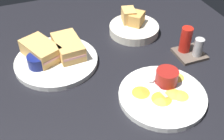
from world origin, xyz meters
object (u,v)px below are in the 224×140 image
object	(u,v)px
bread_basket_rear	(134,27)
ramekin_dark_sauce	(38,61)
spoon_by_dark_ramekin	(52,57)
plate_chips_companion	(162,96)
ramekin_light_gravy	(167,77)
sandwich_half_near	(68,47)
plate_sandwich_main	(56,61)
condiment_caddy	(190,46)
sandwich_half_far	(41,50)
spoon_by_gravy_ramekin	(152,82)

from	to	relation	value
bread_basket_rear	ramekin_dark_sauce	bearing A→B (deg)	-75.46
spoon_by_dark_ramekin	ramekin_dark_sauce	bearing A→B (deg)	-62.11
ramekin_dark_sauce	plate_chips_companion	distance (cm)	38.16
spoon_by_dark_ramekin	plate_chips_companion	world-z (taller)	spoon_by_dark_ramekin
plate_chips_companion	ramekin_light_gravy	distance (cm)	5.62
spoon_by_dark_ramekin	ramekin_light_gravy	xyz separation A→B (cm)	(22.88, 27.95, 1.93)
sandwich_half_near	ramekin_light_gravy	world-z (taller)	sandwich_half_near
plate_chips_companion	plate_sandwich_main	bearing A→B (deg)	-136.91
ramekin_light_gravy	condiment_caddy	size ratio (longest dim) A/B	0.66
ramekin_dark_sauce	ramekin_light_gravy	distance (cm)	38.38
ramekin_light_gravy	condiment_caddy	xyz separation A→B (cm)	(-10.93, 14.55, -0.49)
bread_basket_rear	condiment_caddy	xyz separation A→B (cm)	(18.86, 11.19, 1.13)
plate_sandwich_main	condiment_caddy	size ratio (longest dim) A/B	2.73
sandwich_half_near	ramekin_light_gravy	bearing A→B (deg)	43.19
plate_chips_companion	sandwich_half_far	bearing A→B (deg)	-135.82
plate_sandwich_main	spoon_by_gravy_ramekin	bearing A→B (deg)	48.64
sandwich_half_far	condiment_caddy	size ratio (longest dim) A/B	1.58
spoon_by_gravy_ramekin	bread_basket_rear	world-z (taller)	bread_basket_rear
ramekin_dark_sauce	spoon_by_dark_ramekin	size ratio (longest dim) A/B	0.64
sandwich_half_near	spoon_by_dark_ramekin	xyz separation A→B (cm)	(0.77, -5.76, -2.04)
ramekin_dark_sauce	bread_basket_rear	xyz separation A→B (cm)	(-9.29, 35.81, -1.31)
plate_sandwich_main	spoon_by_dark_ramekin	world-z (taller)	spoon_by_dark_ramekin
sandwich_half_near	bread_basket_rear	distance (cm)	26.34
bread_basket_rear	sandwich_half_far	bearing A→B (deg)	-81.72
ramekin_light_gravy	spoon_by_gravy_ramekin	xyz separation A→B (cm)	(-1.41, -3.59, -1.93)
spoon_by_gravy_ramekin	condiment_caddy	distance (cm)	20.54
spoon_by_dark_ramekin	plate_chips_companion	size ratio (longest dim) A/B	0.39
spoon_by_dark_ramekin	ramekin_light_gravy	distance (cm)	36.17
ramekin_dark_sauce	spoon_by_dark_ramekin	distance (cm)	5.34
spoon_by_dark_ramekin	bread_basket_rear	world-z (taller)	bread_basket_rear
sandwich_half_near	sandwich_half_far	world-z (taller)	same
ramekin_dark_sauce	plate_chips_companion	bearing A→B (deg)	50.70
ramekin_dark_sauce	bread_basket_rear	world-z (taller)	bread_basket_rear
plate_sandwich_main	ramekin_dark_sauce	xyz separation A→B (cm)	(1.31, -5.68, 2.78)
spoon_by_dark_ramekin	plate_chips_companion	xyz separation A→B (cm)	(26.48, 24.95, -1.16)
plate_sandwich_main	spoon_by_dark_ramekin	distance (cm)	1.98
ramekin_dark_sauce	spoon_by_dark_ramekin	xyz separation A→B (cm)	(-2.38, 4.50, -1.61)
ramekin_light_gravy	bread_basket_rear	bearing A→B (deg)	173.57
spoon_by_gravy_ramekin	condiment_caddy	bearing A→B (deg)	117.69
ramekin_light_gravy	sandwich_half_near	bearing A→B (deg)	-136.81
sandwich_half_far	condiment_caddy	distance (cm)	47.29
ramekin_light_gravy	bread_basket_rear	size ratio (longest dim) A/B	0.36
plate_sandwich_main	spoon_by_gravy_ramekin	distance (cm)	30.89
sandwich_half_near	ramekin_light_gravy	xyz separation A→B (cm)	(23.65, 22.20, -0.10)
sandwich_half_far	bread_basket_rear	bearing A→B (deg)	98.28
ramekin_light_gravy	spoon_by_dark_ramekin	bearing A→B (deg)	-129.30
ramekin_dark_sauce	condiment_caddy	distance (cm)	47.96
bread_basket_rear	spoon_by_dark_ramekin	bearing A→B (deg)	-77.56
ramekin_dark_sauce	ramekin_light_gravy	size ratio (longest dim) A/B	0.96
spoon_by_dark_ramekin	sandwich_half_far	bearing A→B (deg)	-126.13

